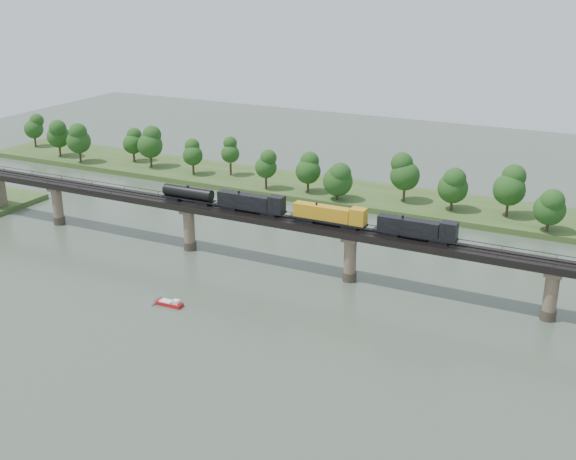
% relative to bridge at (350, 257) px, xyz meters
% --- Properties ---
extents(ground, '(400.00, 400.00, 0.00)m').
position_rel_bridge_xyz_m(ground, '(0.00, -30.00, -5.46)').
color(ground, '#3A4939').
rests_on(ground, ground).
extents(far_bank, '(300.00, 24.00, 1.60)m').
position_rel_bridge_xyz_m(far_bank, '(0.00, 55.00, -4.66)').
color(far_bank, '#345020').
rests_on(far_bank, ground).
extents(bridge, '(236.00, 30.00, 11.50)m').
position_rel_bridge_xyz_m(bridge, '(0.00, 0.00, 0.00)').
color(bridge, '#473A2D').
rests_on(bridge, ground).
extents(bridge_superstructure, '(220.00, 4.90, 0.75)m').
position_rel_bridge_xyz_m(bridge_superstructure, '(0.00, 0.00, 6.33)').
color(bridge_superstructure, black).
rests_on(bridge_superstructure, bridge).
extents(far_treeline, '(289.06, 17.54, 13.60)m').
position_rel_bridge_xyz_m(far_treeline, '(-8.21, 50.52, 3.37)').
color(far_treeline, '#382619').
rests_on(far_treeline, far_bank).
extents(freight_train, '(68.37, 2.66, 4.71)m').
position_rel_bridge_xyz_m(freight_train, '(-11.23, 0.00, 8.29)').
color(freight_train, black).
rests_on(freight_train, bridge).
extents(motorboat, '(5.21, 2.01, 1.44)m').
position_rel_bridge_xyz_m(motorboat, '(-26.92, -26.66, -4.96)').
color(motorboat, '#AC1315').
rests_on(motorboat, ground).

